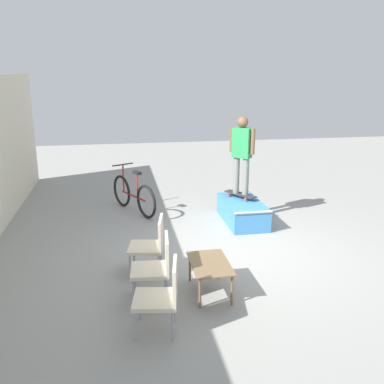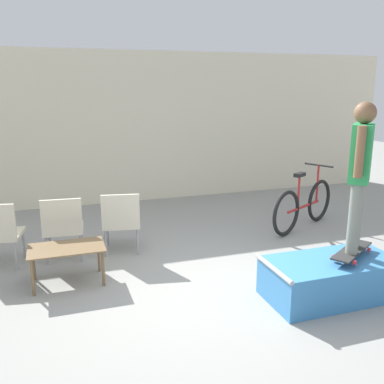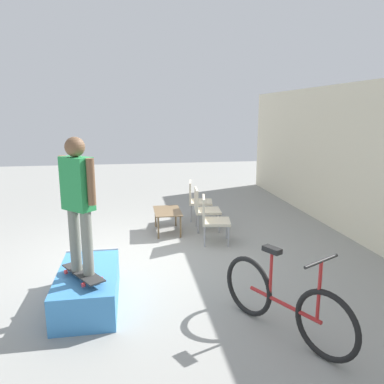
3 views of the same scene
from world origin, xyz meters
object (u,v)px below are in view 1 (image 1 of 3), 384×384
at_px(patio_chair_center, 156,264).
at_px(bicycle, 133,195).
at_px(skateboard_on_ramp, 240,194).
at_px(person_skater, 242,149).
at_px(patio_chair_right, 151,242).
at_px(skate_ramp_box, 242,212).
at_px(coffee_table, 210,266).
at_px(patio_chair_left, 163,293).

xyz_separation_m(patio_chair_center, bicycle, (3.86, 0.15, -0.11)).
distance_m(skateboard_on_ramp, person_skater, 0.96).
relative_size(patio_chair_right, bicycle, 0.55).
bearing_deg(skateboard_on_ramp, patio_chair_center, 113.27).
bearing_deg(person_skater, skate_ramp_box, 129.28).
xyz_separation_m(coffee_table, bicycle, (3.85, 0.91, -0.01)).
xyz_separation_m(skateboard_on_ramp, patio_chair_center, (-3.04, 2.08, -0.03)).
height_order(skateboard_on_ramp, person_skater, person_skater).
distance_m(skateboard_on_ramp, coffee_table, 3.31).
height_order(person_skater, patio_chair_right, person_skater).
distance_m(skate_ramp_box, patio_chair_right, 2.89).
distance_m(patio_chair_left, bicycle, 4.67).
relative_size(person_skater, patio_chair_center, 1.82).
height_order(skate_ramp_box, patio_chair_center, patio_chair_center).
xyz_separation_m(patio_chair_left, patio_chair_center, (0.80, -0.00, 0.00)).
height_order(skateboard_on_ramp, bicycle, bicycle).
distance_m(coffee_table, patio_chair_left, 1.11).
relative_size(patio_chair_center, patio_chair_right, 1.00).
height_order(coffee_table, bicycle, bicycle).
bearing_deg(person_skater, coffee_table, 110.12).
bearing_deg(coffee_table, patio_chair_right, 44.08).
distance_m(person_skater, patio_chair_center, 3.81).
bearing_deg(patio_chair_left, coffee_table, 146.79).
distance_m(skate_ramp_box, coffee_table, 3.08).
bearing_deg(bicycle, person_skater, -137.98).
bearing_deg(patio_chair_center, patio_chair_right, -174.94).
xyz_separation_m(patio_chair_center, patio_chair_right, (0.79, 0.00, 0.00)).
distance_m(skateboard_on_ramp, patio_chair_left, 4.37).
bearing_deg(patio_chair_right, skateboard_on_ramp, 147.60).
bearing_deg(coffee_table, skate_ramp_box, -25.09).
distance_m(patio_chair_center, bicycle, 3.87).
bearing_deg(skate_ramp_box, person_skater, -4.44).
bearing_deg(person_skater, patio_chair_left, 105.30).
bearing_deg(coffee_table, skateboard_on_ramp, -23.61).
distance_m(patio_chair_center, patio_chair_right, 0.79).
bearing_deg(person_skater, patio_chair_center, 99.34).
height_order(skateboard_on_ramp, patio_chair_right, patio_chair_right).
relative_size(skate_ramp_box, patio_chair_left, 1.67).
bearing_deg(person_skater, patio_chair_right, 90.96).
height_order(person_skater, patio_chair_left, person_skater).
relative_size(person_skater, patio_chair_right, 1.82).
xyz_separation_m(person_skater, bicycle, (0.82, 2.23, -1.10)).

